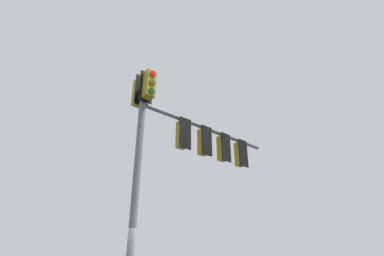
{
  "coord_description": "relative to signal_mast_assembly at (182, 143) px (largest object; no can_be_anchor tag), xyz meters",
  "views": [
    {
      "loc": [
        4.67,
        6.05,
        1.57
      ],
      "look_at": [
        -1.4,
        -0.65,
        5.86
      ],
      "focal_mm": 28.04,
      "sensor_mm": 36.0,
      "label": 1
    }
  ],
  "objects": [
    {
      "name": "signal_mast_assembly",
      "position": [
        0.0,
        0.0,
        0.0
      ],
      "size": [
        5.65,
        0.97,
        7.11
      ],
      "color": "slate",
      "rests_on": "ground"
    }
  ]
}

